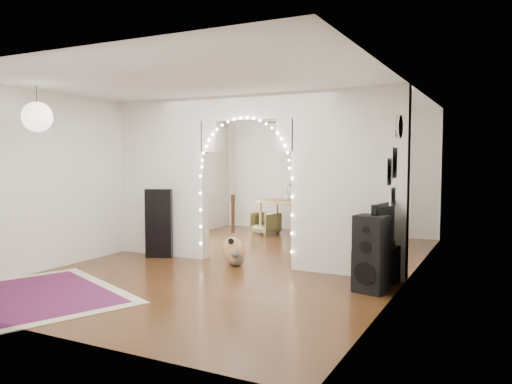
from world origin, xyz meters
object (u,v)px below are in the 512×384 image
at_px(dining_chair_left, 265,223).
at_px(acoustic_guitar, 233,239).
at_px(floor_speaker, 371,254).
at_px(dining_table, 288,204).
at_px(media_console, 380,265).
at_px(dining_chair_right, 360,239).
at_px(bookcase, 335,210).

bearing_deg(dining_chair_left, acoustic_guitar, -53.98).
height_order(floor_speaker, dining_chair_left, floor_speaker).
bearing_deg(dining_table, acoustic_guitar, -71.16).
bearing_deg(media_console, dining_chair_right, 121.13).
xyz_separation_m(acoustic_guitar, bookcase, (0.83, 2.62, 0.25)).
distance_m(acoustic_guitar, media_console, 2.34).
xyz_separation_m(floor_speaker, dining_chair_left, (-3.28, 3.72, -0.25)).
bearing_deg(bookcase, dining_table, 176.78).
bearing_deg(bookcase, floor_speaker, -41.45).
bearing_deg(dining_chair_right, dining_table, 166.17).
xyz_separation_m(media_console, bookcase, (-1.50, 2.66, 0.42)).
distance_m(media_console, bookcase, 3.08).
distance_m(floor_speaker, media_console, 0.58).
xyz_separation_m(floor_speaker, dining_chair_right, (-0.88, 2.74, -0.27)).
bearing_deg(dining_chair_left, floor_speaker, -29.38).
distance_m(floor_speaker, dining_chair_right, 2.89).
distance_m(media_console, dining_chair_left, 4.58).
relative_size(bookcase, dining_chair_left, 2.54).
bearing_deg(acoustic_guitar, bookcase, 69.75).
xyz_separation_m(bookcase, dining_chair_right, (0.61, -0.44, -0.45)).
height_order(dining_table, dining_chair_right, dining_table).
distance_m(dining_chair_left, dining_chair_right, 2.59).
relative_size(floor_speaker, bookcase, 0.74).
xyz_separation_m(floor_speaker, media_console, (0.00, 0.53, -0.24)).
bearing_deg(floor_speaker, bookcase, 126.88).
xyz_separation_m(acoustic_guitar, dining_chair_right, (1.45, 2.17, -0.20)).
xyz_separation_m(floor_speaker, dining_table, (-2.78, 3.83, 0.19)).
distance_m(acoustic_guitar, dining_chair_right, 2.62).
relative_size(dining_chair_left, dining_chair_right, 1.10).
bearing_deg(dining_table, floor_speaker, -43.03).
distance_m(floor_speaker, dining_chair_left, 4.97).
height_order(bookcase, dining_table, bookcase).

